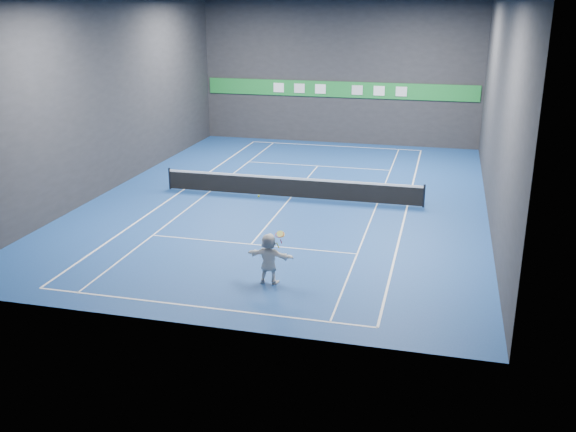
% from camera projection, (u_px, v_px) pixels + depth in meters
% --- Properties ---
extents(ground, '(26.00, 26.00, 0.00)m').
position_uv_depth(ground, '(291.00, 198.00, 30.54)').
color(ground, navy).
rests_on(ground, ground).
extents(wall_back, '(18.00, 0.10, 9.00)m').
position_uv_depth(wall_back, '(339.00, 74.00, 41.08)').
color(wall_back, '#272729').
rests_on(wall_back, ground).
extents(wall_front, '(18.00, 0.10, 9.00)m').
position_uv_depth(wall_front, '(175.00, 173.00, 17.16)').
color(wall_front, '#272729').
rests_on(wall_front, ground).
extents(wall_left, '(0.10, 26.00, 9.00)m').
position_uv_depth(wall_left, '(112.00, 96.00, 31.20)').
color(wall_left, '#272729').
rests_on(wall_left, ground).
extents(wall_right, '(0.10, 26.00, 9.00)m').
position_uv_depth(wall_right, '(498.00, 111.00, 27.04)').
color(wall_right, '#272729').
rests_on(wall_right, ground).
extents(baseline_near, '(10.98, 0.08, 0.01)m').
position_uv_depth(baseline_near, '(198.00, 307.00, 19.61)').
color(baseline_near, white).
rests_on(baseline_near, ground).
extents(baseline_far, '(10.98, 0.08, 0.01)m').
position_uv_depth(baseline_far, '(335.00, 146.00, 41.48)').
color(baseline_far, white).
rests_on(baseline_far, ground).
extents(sideline_doubles_left, '(0.08, 23.78, 0.01)m').
position_uv_depth(sideline_doubles_left, '(184.00, 190.00, 31.81)').
color(sideline_doubles_left, white).
rests_on(sideline_doubles_left, ground).
extents(sideline_doubles_right, '(0.08, 23.78, 0.01)m').
position_uv_depth(sideline_doubles_right, '(407.00, 206.00, 29.28)').
color(sideline_doubles_right, white).
rests_on(sideline_doubles_right, ground).
extents(sideline_singles_left, '(0.06, 23.78, 0.01)m').
position_uv_depth(sideline_singles_left, '(210.00, 192.00, 31.49)').
color(sideline_singles_left, white).
rests_on(sideline_singles_left, ground).
extents(sideline_singles_right, '(0.06, 23.78, 0.01)m').
position_uv_depth(sideline_singles_right, '(377.00, 204.00, 29.60)').
color(sideline_singles_right, white).
rests_on(sideline_singles_right, ground).
extents(service_line_near, '(8.23, 0.06, 0.01)m').
position_uv_depth(service_line_near, '(251.00, 244.00, 24.66)').
color(service_line_near, white).
rests_on(service_line_near, ground).
extents(service_line_far, '(8.23, 0.06, 0.01)m').
position_uv_depth(service_line_far, '(318.00, 166.00, 36.43)').
color(service_line_far, white).
rests_on(service_line_far, ground).
extents(center_service_line, '(0.06, 12.80, 0.01)m').
position_uv_depth(center_service_line, '(291.00, 198.00, 30.54)').
color(center_service_line, white).
rests_on(center_service_line, ground).
extents(player, '(1.64, 0.64, 1.73)m').
position_uv_depth(player, '(269.00, 258.00, 21.02)').
color(player, white).
rests_on(player, ground).
extents(tennis_ball, '(0.07, 0.07, 0.07)m').
position_uv_depth(tennis_ball, '(259.00, 196.00, 20.61)').
color(tennis_ball, '#E2F128').
rests_on(tennis_ball, player).
extents(tennis_net, '(12.50, 0.10, 1.07)m').
position_uv_depth(tennis_net, '(291.00, 187.00, 30.37)').
color(tennis_net, black).
rests_on(tennis_net, ground).
extents(sponsor_banner, '(17.64, 0.11, 1.00)m').
position_uv_depth(sponsor_banner, '(339.00, 89.00, 41.33)').
color(sponsor_banner, '#1C8331').
rests_on(sponsor_banner, wall_back).
extents(tennis_racket, '(0.40, 0.36, 0.61)m').
position_uv_depth(tennis_racket, '(280.00, 236.00, 20.73)').
color(tennis_racket, red).
rests_on(tennis_racket, player).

